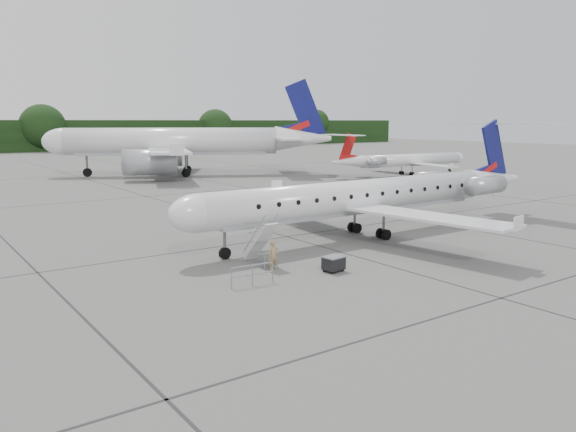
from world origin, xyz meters
TOP-DOWN VIEW (x-y plane):
  - ground at (0.00, 0.00)m, footprint 320.00×320.00m
  - treeline at (0.00, 130.00)m, footprint 260.00×4.00m
  - main_regional_jet at (-0.30, 2.79)m, footprint 30.53×22.13m
  - airstair at (-9.49, 0.47)m, footprint 0.87×2.20m
  - passenger at (-9.48, -0.78)m, footprint 0.62×0.47m
  - safety_railing at (-11.96, -2.65)m, footprint 2.20×0.27m
  - baggage_cart at (-7.17, -2.95)m, footprint 1.11×0.94m
  - bg_narrowbody at (7.76, 50.57)m, footprint 46.17×41.61m
  - bg_regional_right at (36.30, 31.29)m, footprint 24.56×18.64m

SIDE VIEW (x-z plane):
  - ground at x=0.00m, z-range 0.00..0.00m
  - baggage_cart at x=-7.17m, z-range 0.00..0.88m
  - safety_railing at x=-11.96m, z-range 0.00..1.00m
  - passenger at x=-9.48m, z-range 0.00..1.53m
  - airstair at x=-9.49m, z-range 0.00..2.44m
  - bg_regional_right at x=36.30m, z-range 0.00..6.09m
  - main_regional_jet at x=-0.30m, z-range 0.00..7.77m
  - treeline at x=0.00m, z-range 0.00..8.00m
  - bg_narrowbody at x=7.76m, z-range 0.00..13.60m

